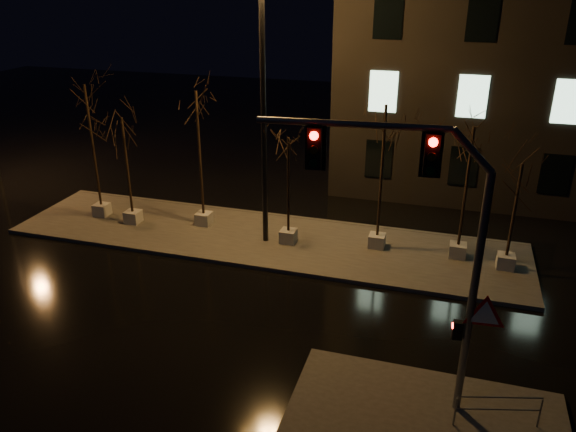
% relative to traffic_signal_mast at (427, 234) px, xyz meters
% --- Properties ---
extents(ground, '(90.00, 90.00, 0.00)m').
position_rel_traffic_signal_mast_xyz_m(ground, '(-7.04, 2.43, -5.03)').
color(ground, black).
rests_on(ground, ground).
extents(median, '(22.00, 5.00, 0.15)m').
position_rel_traffic_signal_mast_xyz_m(median, '(-7.04, 8.43, -4.96)').
color(median, '#42403B').
rests_on(median, ground).
extents(tree_0, '(1.80, 1.80, 6.25)m').
position_rel_traffic_signal_mast_xyz_m(tree_0, '(-15.03, 8.53, -0.14)').
color(tree_0, '#B4B2A8').
rests_on(tree_0, median).
extents(tree_1, '(1.80, 1.80, 4.97)m').
position_rel_traffic_signal_mast_xyz_m(tree_1, '(-13.18, 8.20, -1.11)').
color(tree_1, '#B4B2A8').
rests_on(tree_1, median).
extents(tree_2, '(1.80, 1.80, 6.16)m').
position_rel_traffic_signal_mast_xyz_m(tree_2, '(-10.01, 8.94, -0.21)').
color(tree_2, '#B4B2A8').
rests_on(tree_2, median).
extents(tree_3, '(1.80, 1.80, 4.64)m').
position_rel_traffic_signal_mast_xyz_m(tree_3, '(-5.84, 8.28, -1.35)').
color(tree_3, '#B4B2A8').
rests_on(tree_3, median).
extents(tree_4, '(1.80, 1.80, 6.07)m').
position_rel_traffic_signal_mast_xyz_m(tree_4, '(-2.20, 8.89, -0.27)').
color(tree_4, '#B4B2A8').
rests_on(tree_4, median).
extents(tree_5, '(1.80, 1.80, 5.45)m').
position_rel_traffic_signal_mast_xyz_m(tree_5, '(1.02, 8.95, -0.75)').
color(tree_5, '#B4B2A8').
rests_on(tree_5, median).
extents(tree_6, '(1.80, 1.80, 4.30)m').
position_rel_traffic_signal_mast_xyz_m(tree_6, '(2.80, 8.52, -1.61)').
color(tree_6, '#B4B2A8').
rests_on(tree_6, median).
extents(traffic_signal_mast, '(6.08, 0.62, 7.43)m').
position_rel_traffic_signal_mast_xyz_m(traffic_signal_mast, '(0.00, 0.00, 0.00)').
color(traffic_signal_mast, slate).
rests_on(traffic_signal_mast, sidewalk_corner).
extents(streetlight_main, '(2.67, 1.11, 10.86)m').
position_rel_traffic_signal_mast_xyz_m(streetlight_main, '(-6.81, 8.17, 1.38)').
color(streetlight_main, black).
rests_on(streetlight_main, median).
extents(guard_rail_a, '(2.05, 0.59, 0.92)m').
position_rel_traffic_signal_mast_xyz_m(guard_rail_a, '(2.15, -0.30, -4.28)').
color(guard_rail_a, slate).
rests_on(guard_rail_a, sidewalk_corner).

